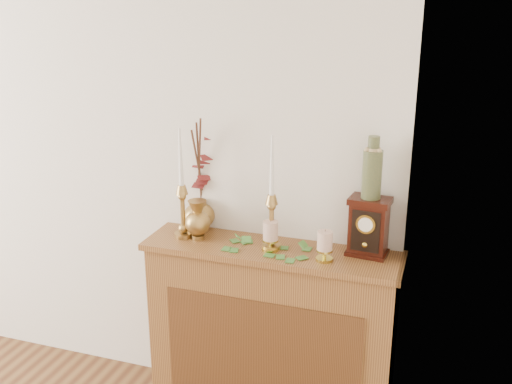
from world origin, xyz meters
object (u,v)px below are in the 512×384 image
(mantel_clock, at_px, (369,227))
(ceramic_vase, at_px, (372,171))
(candlestick_center, at_px, (272,213))
(ginger_jar, at_px, (203,178))
(candlestick_left, at_px, (182,203))
(bud_vase, at_px, (198,220))

(mantel_clock, distance_m, ceramic_vase, 0.27)
(candlestick_center, height_order, ginger_jar, ginger_jar)
(ceramic_vase, bearing_deg, candlestick_left, -175.14)
(bud_vase, relative_size, mantel_clock, 0.73)
(bud_vase, distance_m, ginger_jar, 0.24)
(candlestick_left, bearing_deg, ceramic_vase, 4.86)
(bud_vase, xyz_separation_m, ceramic_vase, (0.82, 0.08, 0.30))
(ceramic_vase, bearing_deg, candlestick_center, -170.19)
(bud_vase, bearing_deg, candlestick_left, 176.93)
(candlestick_left, distance_m, bud_vase, 0.11)
(mantel_clock, bearing_deg, candlestick_center, -164.48)
(bud_vase, relative_size, ceramic_vase, 0.71)
(candlestick_center, relative_size, ceramic_vase, 1.94)
(bud_vase, xyz_separation_m, ginger_jar, (-0.04, 0.16, 0.17))
(candlestick_left, height_order, bud_vase, candlestick_left)
(ginger_jar, bearing_deg, bud_vase, -77.13)
(candlestick_center, xyz_separation_m, ginger_jar, (-0.41, 0.16, 0.08))
(candlestick_left, height_order, ceramic_vase, ceramic_vase)
(ginger_jar, bearing_deg, mantel_clock, -5.71)
(mantel_clock, height_order, ceramic_vase, ceramic_vase)
(bud_vase, height_order, mantel_clock, mantel_clock)
(candlestick_center, distance_m, bud_vase, 0.38)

